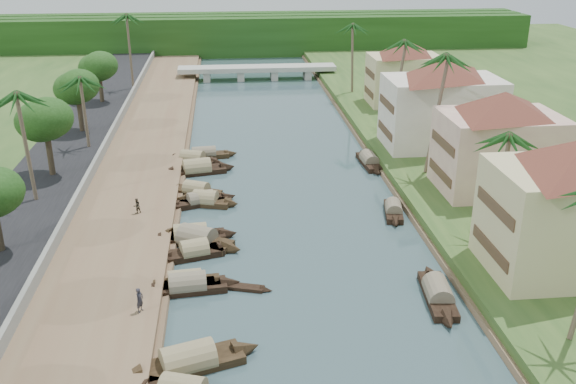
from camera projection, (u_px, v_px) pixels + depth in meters
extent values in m
plane|color=#354B50|center=(311.00, 281.00, 48.79)|extent=(220.00, 220.00, 0.00)
cube|color=brown|center=(130.00, 187.00, 65.58)|extent=(10.00, 180.00, 0.80)
cube|color=#29481C|center=(461.00, 173.00, 68.76)|extent=(16.00, 180.00, 1.20)
cube|color=black|center=(44.00, 188.00, 64.68)|extent=(8.00, 180.00, 1.40)
cube|color=gray|center=(87.00, 180.00, 64.83)|extent=(0.40, 180.00, 1.10)
cube|color=#17380F|center=(251.00, 37.00, 134.81)|extent=(120.00, 4.00, 8.00)
cube|color=#17380F|center=(250.00, 34.00, 139.42)|extent=(120.00, 4.00, 8.00)
cube|color=#17380F|center=(249.00, 31.00, 144.03)|extent=(120.00, 4.00, 8.00)
cube|color=#A3A399|center=(257.00, 68.00, 114.38)|extent=(28.00, 4.00, 0.80)
cube|color=#A3A399|center=(207.00, 76.00, 113.96)|extent=(1.20, 3.50, 1.80)
cube|color=#A3A399|center=(241.00, 75.00, 114.51)|extent=(1.20, 3.50, 1.80)
cube|color=#A3A399|center=(274.00, 74.00, 115.07)|extent=(1.20, 3.50, 1.80)
cube|color=#A3A399|center=(307.00, 73.00, 115.63)|extent=(1.20, 3.50, 1.80)
cube|color=#C7BC85|center=(573.00, 220.00, 46.75)|extent=(12.00, 8.00, 8.00)
cube|color=#4D3624|center=(490.00, 248.00, 46.95)|extent=(0.10, 6.40, 0.90)
cube|color=#4D3624|center=(495.00, 208.00, 45.74)|extent=(0.10, 6.40, 0.90)
cube|color=beige|center=(498.00, 153.00, 61.68)|extent=(11.00, 8.00, 7.50)
pyramid|color=brown|center=(504.00, 103.00, 59.85)|extent=(14.11, 14.11, 2.20)
cube|color=#4D3624|center=(440.00, 173.00, 61.87)|extent=(0.10, 6.40, 0.90)
cube|color=#4D3624|center=(443.00, 143.00, 60.74)|extent=(0.10, 6.40, 0.90)
cube|color=silver|center=(441.00, 112.00, 74.39)|extent=(13.00, 8.00, 8.00)
pyramid|color=brown|center=(445.00, 69.00, 72.47)|extent=(15.59, 15.59, 2.20)
cube|color=#4D3624|center=(385.00, 131.00, 74.54)|extent=(0.10, 6.40, 0.90)
cube|color=#4D3624|center=(387.00, 104.00, 73.33)|extent=(0.10, 6.40, 0.90)
cube|color=#C7BC85|center=(404.00, 80.00, 93.10)|extent=(10.00, 7.00, 7.00)
pyramid|color=brown|center=(406.00, 48.00, 91.37)|extent=(12.62, 12.62, 2.20)
cube|color=#4D3624|center=(369.00, 92.00, 93.29)|extent=(0.10, 5.60, 0.90)
cube|color=#4D3624|center=(370.00, 73.00, 92.24)|extent=(0.10, 5.60, 0.90)
cube|color=black|center=(189.00, 365.00, 39.01)|extent=(7.09, 4.09, 0.70)
cone|color=black|center=(247.00, 349.00, 40.38)|extent=(2.43, 2.41, 2.12)
cone|color=black|center=(126.00, 380.00, 37.59)|extent=(2.43, 2.41, 2.12)
cylinder|color=#8C8359|center=(188.00, 360.00, 38.87)|extent=(5.60, 3.68, 2.20)
cube|color=black|center=(188.00, 289.00, 47.39)|extent=(5.86, 2.36, 0.70)
cone|color=black|center=(231.00, 283.00, 47.93)|extent=(1.79, 1.79, 1.82)
cone|color=black|center=(144.00, 292.00, 46.79)|extent=(1.79, 1.79, 1.82)
cylinder|color=#756D57|center=(188.00, 284.00, 47.25)|extent=(4.52, 2.30, 1.90)
cube|color=black|center=(185.00, 286.00, 47.74)|extent=(5.33, 2.26, 0.70)
cone|color=black|center=(224.00, 281.00, 48.24)|extent=(1.65, 1.72, 1.75)
cone|color=black|center=(146.00, 289.00, 47.18)|extent=(1.65, 1.72, 1.75)
cylinder|color=#8C8359|center=(185.00, 282.00, 47.60)|extent=(4.12, 2.21, 1.83)
cube|color=black|center=(195.00, 254.00, 52.43)|extent=(4.94, 2.95, 0.70)
cone|color=black|center=(225.00, 248.00, 53.26)|extent=(1.75, 1.91, 1.75)
cone|color=black|center=(163.00, 259.00, 51.54)|extent=(1.75, 1.91, 1.75)
cylinder|color=#8C8359|center=(194.00, 250.00, 52.28)|extent=(3.90, 2.73, 1.86)
cube|color=black|center=(197.00, 243.00, 54.40)|extent=(6.42, 4.96, 0.70)
cone|color=black|center=(233.00, 249.00, 53.08)|extent=(2.54, 2.61, 2.17)
cone|color=black|center=(164.00, 235.00, 55.65)|extent=(2.54, 2.61, 2.17)
cylinder|color=#756D57|center=(197.00, 239.00, 54.25)|extent=(5.21, 4.31, 2.29)
cube|color=black|center=(191.00, 238.00, 55.16)|extent=(6.06, 2.39, 0.70)
cone|color=black|center=(229.00, 234.00, 55.70)|extent=(1.84, 1.82, 1.87)
cone|color=black|center=(152.00, 241.00, 54.55)|extent=(1.84, 1.82, 1.87)
cylinder|color=#8C8359|center=(190.00, 234.00, 55.01)|extent=(4.68, 2.34, 1.94)
cube|color=black|center=(206.00, 203.00, 62.34)|extent=(5.10, 3.03, 0.70)
cone|color=black|center=(232.00, 204.00, 61.87)|extent=(1.80, 1.93, 1.76)
cone|color=black|center=(179.00, 200.00, 62.74)|extent=(1.80, 1.93, 1.76)
cylinder|color=#8C8359|center=(205.00, 199.00, 62.19)|extent=(4.03, 2.79, 1.86)
cube|color=black|center=(201.00, 203.00, 62.36)|extent=(5.52, 3.22, 0.70)
cone|color=black|center=(229.00, 197.00, 63.48)|extent=(1.89, 1.83, 1.59)
cone|color=black|center=(171.00, 207.00, 61.18)|extent=(1.89, 1.83, 1.59)
cylinder|color=#756D57|center=(201.00, 199.00, 62.22)|extent=(4.36, 2.87, 1.64)
cube|color=black|center=(197.00, 193.00, 64.74)|extent=(5.29, 3.73, 0.70)
cone|color=black|center=(222.00, 196.00, 63.80)|extent=(1.98, 1.99, 1.66)
cone|color=black|center=(172.00, 188.00, 65.63)|extent=(1.98, 1.99, 1.66)
cylinder|color=#8C8359|center=(196.00, 189.00, 64.60)|extent=(4.24, 3.26, 1.73)
cube|color=black|center=(197.00, 172.00, 70.47)|extent=(6.52, 3.31, 0.70)
cone|color=black|center=(228.00, 168.00, 71.38)|extent=(2.15, 2.24, 2.12)
cone|color=black|center=(165.00, 174.00, 69.50)|extent=(2.15, 2.24, 2.12)
cylinder|color=#8C8359|center=(197.00, 168.00, 70.33)|extent=(5.10, 3.11, 2.22)
cube|color=black|center=(204.00, 156.00, 75.21)|extent=(5.94, 2.24, 0.70)
cone|color=black|center=(231.00, 154.00, 75.80)|extent=(1.79, 1.62, 1.64)
cone|color=black|center=(176.00, 158.00, 74.55)|extent=(1.79, 1.62, 1.64)
cylinder|color=#756D57|center=(204.00, 153.00, 75.06)|extent=(4.59, 2.16, 1.68)
cube|color=black|center=(193.00, 161.00, 73.68)|extent=(5.69, 3.58, 0.70)
cone|color=black|center=(217.00, 163.00, 72.92)|extent=(2.03, 2.04, 1.76)
cone|color=black|center=(169.00, 158.00, 74.38)|extent=(2.03, 2.04, 1.76)
cylinder|color=#8C8359|center=(192.00, 158.00, 73.54)|extent=(4.52, 3.19, 1.83)
cube|color=black|center=(438.00, 297.00, 46.35)|extent=(2.41, 6.42, 0.70)
cone|color=black|center=(428.00, 272.00, 49.54)|extent=(1.77, 1.93, 1.81)
cone|color=black|center=(449.00, 323.00, 43.09)|extent=(1.77, 1.93, 1.81)
cylinder|color=#756D57|center=(438.00, 292.00, 46.20)|extent=(2.33, 4.95, 1.85)
cube|color=black|center=(393.00, 212.00, 60.22)|extent=(2.33, 4.96, 0.70)
cone|color=black|center=(391.00, 201.00, 62.63)|extent=(1.58, 1.59, 1.52)
cone|color=black|center=(396.00, 224.00, 57.74)|extent=(1.58, 1.59, 1.52)
cylinder|color=#756D57|center=(394.00, 209.00, 60.07)|extent=(2.19, 3.86, 1.57)
cube|color=black|center=(369.00, 163.00, 73.09)|extent=(2.02, 6.02, 0.70)
cone|color=black|center=(362.00, 153.00, 76.08)|extent=(1.62, 1.76, 1.72)
cone|color=black|center=(378.00, 172.00, 70.04)|extent=(1.62, 1.76, 1.72)
cylinder|color=#756D57|center=(370.00, 160.00, 72.95)|extent=(2.01, 4.63, 1.77)
cube|color=black|center=(239.00, 287.00, 47.75)|extent=(3.86, 1.93, 0.35)
cone|color=black|center=(267.00, 290.00, 47.36)|extent=(1.15, 1.08, 0.84)
cone|color=black|center=(212.00, 284.00, 48.15)|extent=(1.15, 1.08, 0.84)
cube|color=black|center=(181.00, 189.00, 66.08)|extent=(3.81, 1.08, 0.35)
cone|color=black|center=(202.00, 187.00, 66.45)|extent=(1.00, 0.83, 0.75)
cone|color=black|center=(160.00, 190.00, 65.72)|extent=(1.00, 0.83, 0.75)
cylinder|color=brown|center=(499.00, 185.00, 52.17)|extent=(0.82, 0.36, 8.68)
sphere|color=#194918|center=(506.00, 136.00, 50.60)|extent=(3.20, 3.20, 3.20)
cylinder|color=brown|center=(433.00, 115.00, 65.11)|extent=(1.75, 0.36, 12.34)
sphere|color=#194918|center=(438.00, 56.00, 62.87)|extent=(3.20, 3.20, 3.20)
cylinder|color=brown|center=(396.00, 83.00, 82.24)|extent=(1.57, 0.36, 10.85)
sphere|color=#194918|center=(399.00, 42.00, 80.27)|extent=(3.20, 3.20, 3.20)
cylinder|color=brown|center=(27.00, 147.00, 58.15)|extent=(0.66, 0.36, 10.22)
sphere|color=#194918|center=(19.00, 94.00, 56.29)|extent=(3.20, 3.20, 3.20)
cylinder|color=brown|center=(85.00, 113.00, 73.28)|extent=(0.45, 0.36, 8.16)
sphere|color=#194918|center=(81.00, 79.00, 71.81)|extent=(3.20, 3.20, 3.20)
cylinder|color=brown|center=(353.00, 58.00, 99.09)|extent=(0.68, 0.36, 10.52)
sphere|color=#194918|center=(354.00, 25.00, 97.19)|extent=(3.20, 3.20, 3.20)
cylinder|color=brown|center=(130.00, 52.00, 100.44)|extent=(0.41, 0.36, 11.52)
sphere|color=#194918|center=(127.00, 16.00, 98.36)|extent=(3.20, 3.20, 3.20)
cylinder|color=#483A29|center=(50.00, 156.00, 65.56)|extent=(0.60, 0.60, 4.01)
ellipsoid|color=#17380F|center=(45.00, 120.00, 64.12)|extent=(5.07, 5.07, 4.17)
cylinder|color=#483A29|center=(81.00, 116.00, 79.99)|extent=(0.60, 0.60, 3.84)
ellipsoid|color=#17380F|center=(77.00, 87.00, 78.61)|extent=(4.88, 4.88, 4.01)
cylinder|color=#483A29|center=(101.00, 90.00, 93.97)|extent=(0.60, 0.60, 3.53)
ellipsoid|color=#17380F|center=(99.00, 67.00, 92.69)|extent=(4.95, 4.95, 4.07)
cylinder|color=#483A29|center=(472.00, 124.00, 78.18)|extent=(0.60, 0.60, 3.58)
ellipsoid|color=#17380F|center=(476.00, 96.00, 76.89)|extent=(4.47, 4.47, 3.68)
imported|color=#28272F|center=(140.00, 300.00, 43.15)|extent=(0.68, 0.77, 1.77)
imported|color=#312B22|center=(137.00, 206.00, 58.37)|extent=(0.88, 0.85, 1.43)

